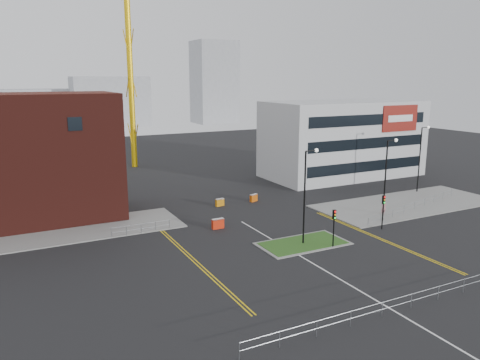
# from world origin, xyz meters

# --- Properties ---
(ground) EXTENTS (200.00, 200.00, 0.00)m
(ground) POSITION_xyz_m (0.00, 0.00, 0.00)
(ground) COLOR black
(ground) RESTS_ON ground
(pavement_left) EXTENTS (28.00, 8.00, 0.12)m
(pavement_left) POSITION_xyz_m (-20.00, 22.00, 0.06)
(pavement_left) COLOR slate
(pavement_left) RESTS_ON ground
(pavement_right) EXTENTS (24.00, 10.00, 0.12)m
(pavement_right) POSITION_xyz_m (22.00, 14.00, 0.06)
(pavement_right) COLOR slate
(pavement_right) RESTS_ON ground
(island_kerb) EXTENTS (8.60, 4.60, 0.08)m
(island_kerb) POSITION_xyz_m (2.00, 8.00, 0.04)
(island_kerb) COLOR slate
(island_kerb) RESTS_ON ground
(grass_island) EXTENTS (8.00, 4.00, 0.12)m
(grass_island) POSITION_xyz_m (2.00, 8.00, 0.06)
(grass_island) COLOR #21521B
(grass_island) RESTS_ON ground
(brick_building) EXTENTS (24.20, 10.07, 14.24)m
(brick_building) POSITION_xyz_m (-22.97, 28.00, 6.85)
(brick_building) COLOR #471711
(brick_building) RESTS_ON ground
(office_block) EXTENTS (25.00, 12.20, 12.00)m
(office_block) POSITION_xyz_m (26.01, 31.97, 6.00)
(office_block) COLOR #B6B8BB
(office_block) RESTS_ON ground
(streetlamp_island) EXTENTS (1.46, 0.36, 9.18)m
(streetlamp_island) POSITION_xyz_m (2.22, 8.00, 5.41)
(streetlamp_island) COLOR black
(streetlamp_island) RESTS_ON ground
(streetlamp_right_near) EXTENTS (1.46, 0.36, 9.18)m
(streetlamp_right_near) POSITION_xyz_m (14.22, 10.00, 5.41)
(streetlamp_right_near) COLOR black
(streetlamp_right_near) RESTS_ON ground
(streetlamp_right_far) EXTENTS (1.46, 0.36, 9.18)m
(streetlamp_right_far) POSITION_xyz_m (28.22, 18.00, 5.41)
(streetlamp_right_far) COLOR black
(streetlamp_right_far) RESTS_ON ground
(traffic_light_island) EXTENTS (0.28, 0.33, 3.65)m
(traffic_light_island) POSITION_xyz_m (4.00, 5.98, 2.57)
(traffic_light_island) COLOR black
(traffic_light_island) RESTS_ON ground
(traffic_light_right) EXTENTS (0.28, 0.33, 3.65)m
(traffic_light_right) POSITION_xyz_m (12.00, 7.98, 2.57)
(traffic_light_right) COLOR black
(traffic_light_right) RESTS_ON ground
(railing_front) EXTENTS (24.05, 0.05, 1.10)m
(railing_front) POSITION_xyz_m (0.00, -6.00, 0.78)
(railing_front) COLOR gray
(railing_front) RESTS_ON ground
(railing_left) EXTENTS (6.05, 0.05, 1.10)m
(railing_left) POSITION_xyz_m (-11.00, 18.00, 0.74)
(railing_left) COLOR gray
(railing_left) RESTS_ON ground
(railing_right) EXTENTS (19.05, 5.05, 1.10)m
(railing_right) POSITION_xyz_m (20.50, 11.50, 0.78)
(railing_right) COLOR gray
(railing_right) RESTS_ON ground
(centre_line) EXTENTS (0.15, 30.00, 0.01)m
(centre_line) POSITION_xyz_m (0.00, 2.00, 0.01)
(centre_line) COLOR silver
(centre_line) RESTS_ON ground
(yellow_left_a) EXTENTS (0.12, 24.00, 0.01)m
(yellow_left_a) POSITION_xyz_m (-9.00, 10.00, 0.01)
(yellow_left_a) COLOR gold
(yellow_left_a) RESTS_ON ground
(yellow_left_b) EXTENTS (0.12, 24.00, 0.01)m
(yellow_left_b) POSITION_xyz_m (-8.70, 10.00, 0.01)
(yellow_left_b) COLOR gold
(yellow_left_b) RESTS_ON ground
(yellow_right_a) EXTENTS (0.12, 20.00, 0.01)m
(yellow_right_a) POSITION_xyz_m (9.50, 6.00, 0.01)
(yellow_right_a) COLOR gold
(yellow_right_a) RESTS_ON ground
(yellow_right_b) EXTENTS (0.12, 20.00, 0.01)m
(yellow_right_b) POSITION_xyz_m (9.80, 6.00, 0.01)
(yellow_right_b) COLOR gold
(yellow_right_b) RESTS_ON ground
(skyline_b) EXTENTS (24.00, 12.00, 16.00)m
(skyline_b) POSITION_xyz_m (10.00, 130.00, 8.00)
(skyline_b) COLOR gray
(skyline_b) RESTS_ON ground
(skyline_c) EXTENTS (14.00, 12.00, 28.00)m
(skyline_c) POSITION_xyz_m (45.00, 125.00, 14.00)
(skyline_c) COLOR gray
(skyline_c) RESTS_ON ground
(skyline_d) EXTENTS (30.00, 12.00, 12.00)m
(skyline_d) POSITION_xyz_m (-8.00, 140.00, 6.00)
(skyline_d) COLOR gray
(skyline_d) RESTS_ON ground
(pedestrian) EXTENTS (0.73, 0.49, 1.96)m
(pedestrian) POSITION_xyz_m (15.89, 11.83, 0.98)
(pedestrian) COLOR #BE7B81
(pedestrian) RESTS_ON ground
(barrier_left) EXTENTS (1.30, 0.46, 1.09)m
(barrier_left) POSITION_xyz_m (-3.33, 16.00, 0.59)
(barrier_left) COLOR red
(barrier_left) RESTS_ON ground
(barrier_mid) EXTENTS (1.16, 0.55, 0.94)m
(barrier_mid) POSITION_xyz_m (0.56, 24.00, 0.51)
(barrier_mid) COLOR #CA790B
(barrier_mid) RESTS_ON ground
(barrier_right) EXTENTS (1.20, 0.74, 0.95)m
(barrier_right) POSITION_xyz_m (5.35, 24.00, 0.52)
(barrier_right) COLOR #C6510B
(barrier_right) RESTS_ON ground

